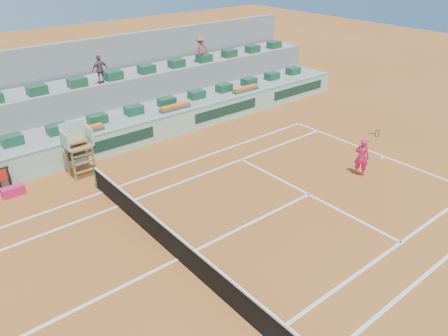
# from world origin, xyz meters

# --- Properties ---
(ground) EXTENTS (90.00, 90.00, 0.00)m
(ground) POSITION_xyz_m (0.00, 0.00, 0.00)
(ground) COLOR #9E4F1E
(ground) RESTS_ON ground
(seating_tier_lower) EXTENTS (36.00, 4.00, 1.20)m
(seating_tier_lower) POSITION_xyz_m (0.00, 10.70, 0.60)
(seating_tier_lower) COLOR gray
(seating_tier_lower) RESTS_ON ground
(seating_tier_upper) EXTENTS (36.00, 2.40, 2.60)m
(seating_tier_upper) POSITION_xyz_m (0.00, 12.30, 1.30)
(seating_tier_upper) COLOR gray
(seating_tier_upper) RESTS_ON ground
(stadium_back_wall) EXTENTS (36.00, 0.40, 4.40)m
(stadium_back_wall) POSITION_xyz_m (0.00, 13.90, 2.20)
(stadium_back_wall) COLOR gray
(stadium_back_wall) RESTS_ON ground
(player_bag) EXTENTS (0.87, 0.39, 0.39)m
(player_bag) POSITION_xyz_m (-2.87, 7.54, 0.19)
(player_bag) COLOR #DE1D59
(player_bag) RESTS_ON ground
(spectator_mid) EXTENTS (0.86, 0.38, 1.46)m
(spectator_mid) POSITION_xyz_m (3.17, 11.42, 3.33)
(spectator_mid) COLOR #6F4A57
(spectator_mid) RESTS_ON seating_tier_upper
(spectator_right) EXTENTS (1.04, 0.65, 1.56)m
(spectator_right) POSITION_xyz_m (9.73, 11.68, 3.38)
(spectator_right) COLOR #A05056
(spectator_right) RESTS_ON seating_tier_upper
(court_lines) EXTENTS (23.89, 11.09, 0.01)m
(court_lines) POSITION_xyz_m (0.00, 0.00, 0.01)
(court_lines) COLOR white
(court_lines) RESTS_ON ground
(tennis_net) EXTENTS (0.10, 11.97, 1.10)m
(tennis_net) POSITION_xyz_m (0.00, 0.00, 0.53)
(tennis_net) COLOR black
(tennis_net) RESTS_ON ground
(advertising_hoarding) EXTENTS (36.00, 0.34, 1.26)m
(advertising_hoarding) POSITION_xyz_m (0.02, 8.50, 0.63)
(advertising_hoarding) COLOR #AAD6BD
(advertising_hoarding) RESTS_ON ground
(umpire_chair) EXTENTS (1.10, 0.90, 2.40)m
(umpire_chair) POSITION_xyz_m (0.00, 7.50, 1.54)
(umpire_chair) COLOR #976539
(umpire_chair) RESTS_ON ground
(seat_row_lower) EXTENTS (32.90, 0.60, 0.44)m
(seat_row_lower) POSITION_xyz_m (0.00, 9.80, 1.42)
(seat_row_lower) COLOR #1A5030
(seat_row_lower) RESTS_ON seating_tier_lower
(seat_row_upper) EXTENTS (32.90, 0.60, 0.44)m
(seat_row_upper) POSITION_xyz_m (0.00, 11.70, 2.82)
(seat_row_upper) COLOR #1A5030
(seat_row_upper) RESTS_ON seating_tier_upper
(flower_planters) EXTENTS (26.80, 0.36, 0.28)m
(flower_planters) POSITION_xyz_m (-1.50, 9.00, 1.33)
(flower_planters) COLOR #505050
(flower_planters) RESTS_ON seating_tier_lower
(towel_rack) EXTENTS (0.55, 0.09, 1.03)m
(towel_rack) POSITION_xyz_m (-2.98, 8.15, 0.60)
(towel_rack) COLOR black
(towel_rack) RESTS_ON ground
(tennis_player) EXTENTS (0.61, 0.92, 2.28)m
(tennis_player) POSITION_xyz_m (9.43, -0.27, 0.86)
(tennis_player) COLOR #DE1D59
(tennis_player) RESTS_ON ground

